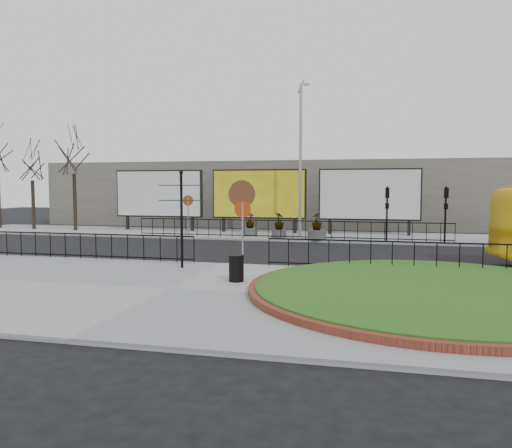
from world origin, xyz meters
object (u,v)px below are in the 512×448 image
(billboard_mid, at_px, (259,194))
(planter_b, at_px, (279,227))
(litter_bin, at_px, (236,268))
(planter_c, at_px, (317,230))
(planter_a, at_px, (250,227))
(fingerpost_sign, at_px, (181,209))
(lamp_post, at_px, (300,158))

(billboard_mid, bearing_deg, planter_b, -55.92)
(billboard_mid, relative_size, litter_bin, 7.32)
(billboard_mid, xyz_separation_m, planter_c, (4.20, -3.57, -1.92))
(planter_a, height_order, planter_b, planter_b)
(fingerpost_sign, bearing_deg, planter_b, 79.14)
(fingerpost_sign, relative_size, planter_a, 2.51)
(lamp_post, bearing_deg, litter_bin, -89.55)
(fingerpost_sign, bearing_deg, litter_bin, -41.60)
(fingerpost_sign, xyz_separation_m, planter_b, (1.43, 11.62, -1.59))
(fingerpost_sign, relative_size, litter_bin, 4.25)
(fingerpost_sign, bearing_deg, lamp_post, 74.56)
(planter_a, relative_size, planter_c, 0.92)
(litter_bin, bearing_deg, lamp_post, 90.45)
(billboard_mid, xyz_separation_m, planter_a, (0.00, -2.34, -1.94))
(litter_bin, relative_size, planter_a, 0.59)
(planter_a, bearing_deg, billboard_mid, 90.00)
(planter_c, bearing_deg, lamp_post, 126.63)
(lamp_post, height_order, planter_c, lamp_post)
(lamp_post, height_order, fingerpost_sign, lamp_post)
(billboard_mid, height_order, fingerpost_sign, billboard_mid)
(litter_bin, height_order, planter_a, planter_a)
(planter_a, distance_m, planter_c, 4.37)
(litter_bin, bearing_deg, fingerpost_sign, 142.22)
(fingerpost_sign, height_order, planter_c, fingerpost_sign)
(litter_bin, bearing_deg, billboard_mid, 100.73)
(planter_a, xyz_separation_m, planter_c, (4.20, -1.24, 0.02))
(planter_a, bearing_deg, planter_b, -13.45)
(billboard_mid, relative_size, planter_b, 4.20)
(lamp_post, relative_size, planter_b, 6.25)
(planter_c, bearing_deg, fingerpost_sign, -109.07)
(billboard_mid, height_order, lamp_post, lamp_post)
(planter_c, bearing_deg, planter_b, 161.25)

